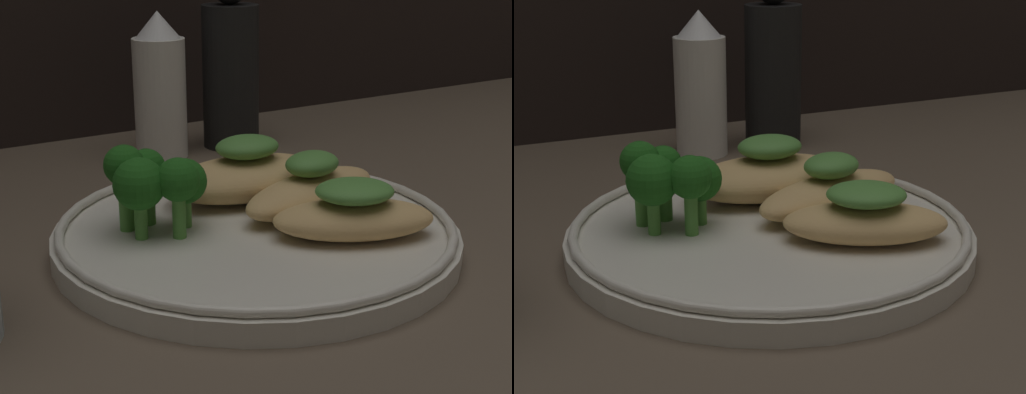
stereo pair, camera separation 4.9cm
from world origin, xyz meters
TOP-DOWN VIEW (x-y plane):
  - ground_plane at (0.00, 0.00)cm, footprint 180.00×180.00cm
  - plate at (0.00, 0.00)cm, footprint 25.73×25.73cm
  - grilled_meat_front at (4.24, -4.52)cm, footprint 11.12×8.60cm
  - grilled_meat_middle at (4.84, 0.80)cm, footprint 12.59×7.35cm
  - grilled_meat_back at (2.36, 5.04)cm, footprint 12.36×7.27cm
  - broccoli_bunch at (-5.78, 2.46)cm, footprint 6.25×5.72cm
  - sauce_bottle at (3.68, 22.13)cm, footprint 4.56×4.56cm
  - pepper_grinder at (10.75, 22.13)cm, footprint 5.15×5.15cm

SIDE VIEW (x-z plane):
  - ground_plane at x=0.00cm, z-range -1.00..0.00cm
  - plate at x=0.00cm, z-range -0.01..1.99cm
  - grilled_meat_front at x=4.24cm, z-range 1.06..4.70cm
  - grilled_meat_middle at x=4.84cm, z-range 0.88..4.90cm
  - grilled_meat_back at x=2.36cm, z-range 0.85..5.36cm
  - broccoli_bunch at x=-5.78cm, z-range 2.04..7.57cm
  - sauce_bottle at x=3.68cm, z-range -0.28..12.47cm
  - pepper_grinder at x=10.75cm, z-range -0.87..15.36cm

